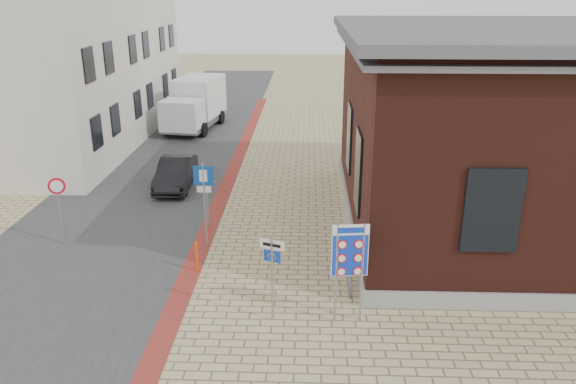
% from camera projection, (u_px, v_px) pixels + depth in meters
% --- Properties ---
extents(ground, '(120.00, 120.00, 0.00)m').
position_uv_depth(ground, '(248.00, 326.00, 14.03)').
color(ground, tan).
rests_on(ground, ground).
extents(road_strip, '(7.00, 60.00, 0.02)m').
position_uv_depth(road_strip, '(170.00, 155.00, 28.29)').
color(road_strip, '#38383A').
rests_on(road_strip, ground).
extents(curb_strip, '(0.60, 40.00, 0.02)m').
position_uv_depth(curb_strip, '(225.00, 189.00, 23.47)').
color(curb_strip, maroon).
rests_on(curb_strip, ground).
extents(brick_building, '(13.00, 13.00, 6.80)m').
position_uv_depth(brick_building, '(530.00, 127.00, 19.09)').
color(brick_building, gray).
rests_on(brick_building, ground).
extents(townhouse_near, '(7.40, 6.40, 8.30)m').
position_uv_depth(townhouse_near, '(21.00, 80.00, 24.23)').
color(townhouse_near, silver).
rests_on(townhouse_near, ground).
extents(townhouse_mid, '(7.40, 6.40, 9.10)m').
position_uv_depth(townhouse_mid, '(74.00, 55.00, 29.72)').
color(townhouse_mid, silver).
rests_on(townhouse_mid, ground).
extents(townhouse_far, '(7.40, 6.40, 8.30)m').
position_uv_depth(townhouse_far, '(113.00, 51.00, 35.49)').
color(townhouse_far, silver).
rests_on(townhouse_far, ground).
extents(bike_rack, '(0.08, 1.80, 0.60)m').
position_uv_depth(bike_rack, '(349.00, 276.00, 15.91)').
color(bike_rack, slate).
rests_on(bike_rack, ground).
extents(sedan, '(1.43, 3.79, 1.23)m').
position_uv_depth(sedan, '(176.00, 173.00, 23.55)').
color(sedan, black).
rests_on(sedan, ground).
extents(box_truck, '(3.04, 5.87, 2.93)m').
position_uv_depth(box_truck, '(195.00, 103.00, 32.99)').
color(box_truck, slate).
rests_on(box_truck, ground).
extents(border_sign, '(0.91, 0.15, 2.66)m').
position_uv_depth(border_sign, '(350.00, 253.00, 13.59)').
color(border_sign, gray).
rests_on(border_sign, ground).
extents(essen_sign, '(0.61, 0.25, 2.36)m').
position_uv_depth(essen_sign, '(272.00, 265.00, 13.75)').
color(essen_sign, gray).
rests_on(essen_sign, ground).
extents(parking_sign, '(0.62, 0.07, 2.84)m').
position_uv_depth(parking_sign, '(204.00, 190.00, 17.64)').
color(parking_sign, gray).
rests_on(parking_sign, ground).
extents(yield_sign, '(0.79, 0.17, 2.22)m').
position_uv_depth(yield_sign, '(206.00, 183.00, 19.15)').
color(yield_sign, gray).
rests_on(yield_sign, ground).
extents(speed_sign, '(0.53, 0.19, 2.31)m').
position_uv_depth(speed_sign, '(59.00, 200.00, 17.94)').
color(speed_sign, gray).
rests_on(speed_sign, ground).
extents(bollard, '(0.09, 0.09, 0.95)m').
position_uv_depth(bollard, '(197.00, 257.00, 16.55)').
color(bollard, '#DB460B').
rests_on(bollard, ground).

